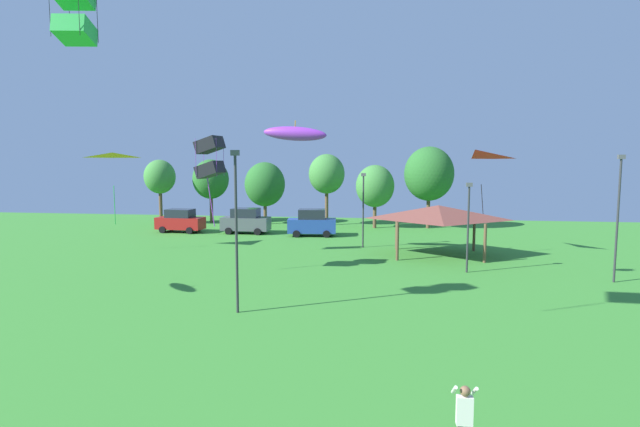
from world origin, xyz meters
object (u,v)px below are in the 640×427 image
(kite_flying_9, at_px, (295,134))
(parked_car_third_from_left, at_px, (312,223))
(kite_flying_7, at_px, (113,168))
(kite_flying_8, at_px, (210,158))
(kite_flying_6, at_px, (74,12))
(light_post_2, at_px, (236,223))
(light_post_1, at_px, (363,205))
(light_post_3, at_px, (468,221))
(treeline_tree_2, at_px, (265,184))
(kite_flying_2, at_px, (475,165))
(park_pavilion, at_px, (438,212))
(light_post_0, at_px, (618,212))
(treeline_tree_5, at_px, (429,174))
(treeline_tree_4, at_px, (375,186))
(treeline_tree_3, at_px, (327,174))
(parked_car_leftmost, at_px, (180,221))
(person_standing_near_foreground, at_px, (464,417))
(treeline_tree_1, at_px, (211,179))
(treeline_tree_0, at_px, (160,177))
(parked_car_second_from_left, at_px, (246,221))

(kite_flying_9, relative_size, parked_car_third_from_left, 1.03)
(kite_flying_7, height_order, kite_flying_8, kite_flying_8)
(kite_flying_6, relative_size, kite_flying_7, 0.52)
(kite_flying_9, bearing_deg, light_post_2, -89.58)
(kite_flying_8, bearing_deg, light_post_1, 51.72)
(light_post_3, height_order, treeline_tree_2, treeline_tree_2)
(kite_flying_7, distance_m, kite_flying_8, 10.87)
(kite_flying_2, bearing_deg, kite_flying_6, -135.12)
(park_pavilion, distance_m, light_post_2, 18.12)
(light_post_0, xyz_separation_m, treeline_tree_5, (-8.58, 21.57, 1.52))
(kite_flying_9, height_order, treeline_tree_4, kite_flying_9)
(parked_car_third_from_left, bearing_deg, kite_flying_2, -37.81)
(light_post_3, relative_size, treeline_tree_3, 0.73)
(light_post_0, height_order, treeline_tree_4, light_post_0)
(parked_car_leftmost, relative_size, treeline_tree_4, 0.71)
(kite_flying_9, relative_size, treeline_tree_3, 0.62)
(person_standing_near_foreground, height_order, park_pavilion, park_pavilion)
(parked_car_leftmost, relative_size, parked_car_third_from_left, 1.02)
(treeline_tree_3, bearing_deg, treeline_tree_2, 179.87)
(light_post_1, bearing_deg, treeline_tree_3, 108.98)
(treeline_tree_1, bearing_deg, kite_flying_2, -32.74)
(park_pavilion, distance_m, treeline_tree_0, 30.94)
(parked_car_second_from_left, height_order, park_pavilion, park_pavilion)
(treeline_tree_1, bearing_deg, kite_flying_6, -77.79)
(kite_flying_2, height_order, parked_car_leftmost, kite_flying_2)
(treeline_tree_4, relative_size, treeline_tree_5, 0.78)
(person_standing_near_foreground, relative_size, kite_flying_9, 0.39)
(kite_flying_2, distance_m, kite_flying_6, 25.84)
(light_post_3, relative_size, treeline_tree_0, 0.79)
(person_standing_near_foreground, bearing_deg, light_post_2, 120.54)
(light_post_0, distance_m, light_post_3, 7.89)
(parked_car_third_from_left, bearing_deg, treeline_tree_5, 26.88)
(person_standing_near_foreground, height_order, kite_flying_8, kite_flying_8)
(person_standing_near_foreground, height_order, treeline_tree_4, treeline_tree_4)
(kite_flying_6, height_order, treeline_tree_0, kite_flying_6)
(treeline_tree_4, bearing_deg, park_pavilion, -71.02)
(kite_flying_2, relative_size, park_pavilion, 0.61)
(treeline_tree_5, bearing_deg, park_pavilion, -91.55)
(light_post_0, distance_m, treeline_tree_1, 39.15)
(treeline_tree_4, bearing_deg, treeline_tree_1, 173.95)
(light_post_0, bearing_deg, light_post_3, 169.66)
(light_post_1, bearing_deg, kite_flying_7, -164.07)
(light_post_0, relative_size, treeline_tree_2, 1.06)
(kite_flying_2, xyz_separation_m, treeline_tree_2, (-19.03, 15.83, -2.16))
(person_standing_near_foreground, distance_m, kite_flying_2, 25.92)
(park_pavilion, bearing_deg, parked_car_third_from_left, 142.50)
(park_pavilion, distance_m, light_post_0, 11.27)
(person_standing_near_foreground, relative_size, parked_car_second_from_left, 0.41)
(light_post_3, relative_size, treeline_tree_4, 0.86)
(kite_flying_7, relative_size, kite_flying_9, 0.98)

